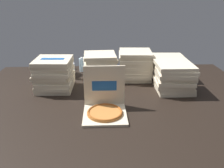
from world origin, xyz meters
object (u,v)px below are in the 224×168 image
object	(u,v)px
pizza_stack_left_mid	(168,67)
water_bottle_0	(51,70)
pizza_stack_right_near	(54,74)
water_bottle_5	(48,67)
open_pizza_box	(105,105)
pizza_stack_right_mid	(100,66)
water_bottle_4	(66,62)
pizza_stack_center_near	(135,65)
water_bottle_2	(86,67)
water_bottle_1	(82,65)
pizza_stack_left_near	(174,77)
water_bottle_3	(72,71)
ice_bucket	(64,69)

from	to	relation	value
pizza_stack_left_mid	water_bottle_0	size ratio (longest dim) A/B	2.18
pizza_stack_right_near	pizza_stack_left_mid	bearing A→B (deg)	13.24
water_bottle_5	pizza_stack_left_mid	bearing A→B (deg)	-7.73
open_pizza_box	pizza_stack_right_mid	distance (m)	0.95
water_bottle_4	water_bottle_5	size ratio (longest dim) A/B	1.00
pizza_stack_center_near	water_bottle_2	size ratio (longest dim) A/B	2.15
water_bottle_0	water_bottle_1	distance (m)	0.45
water_bottle_5	pizza_stack_right_near	bearing A→B (deg)	-71.01
pizza_stack_left_near	pizza_stack_right_near	bearing A→B (deg)	175.36
open_pizza_box	pizza_stack_right_near	xyz separation A→B (m)	(-0.57, 0.60, 0.10)
pizza_stack_center_near	water_bottle_3	distance (m)	0.82
pizza_stack_left_mid	water_bottle_4	xyz separation A→B (m)	(-1.40, 0.44, -0.04)
pizza_stack_right_mid	water_bottle_0	xyz separation A→B (m)	(-0.65, 0.06, -0.07)
pizza_stack_right_near	water_bottle_0	world-z (taller)	pizza_stack_right_near
open_pizza_box	pizza_stack_center_near	bearing A→B (deg)	66.07
water_bottle_1	water_bottle_3	bearing A→B (deg)	-110.51
water_bottle_0	water_bottle_2	world-z (taller)	same
pizza_stack_left_near	water_bottle_2	world-z (taller)	pizza_stack_left_near
open_pizza_box	ice_bucket	distance (m)	1.22
pizza_stack_right_mid	ice_bucket	size ratio (longest dim) A/B	1.65
water_bottle_2	water_bottle_5	world-z (taller)	same
pizza_stack_right_near	pizza_stack_center_near	distance (m)	1.03
pizza_stack_right_near	water_bottle_1	size ratio (longest dim) A/B	2.18
water_bottle_2	water_bottle_3	xyz separation A→B (m)	(-0.18, -0.18, 0.00)
pizza_stack_left_mid	ice_bucket	world-z (taller)	pizza_stack_left_mid
pizza_stack_right_mid	pizza_stack_left_mid	world-z (taller)	pizza_stack_right_mid
water_bottle_4	pizza_stack_left_mid	bearing A→B (deg)	-17.29
pizza_stack_left_near	water_bottle_3	distance (m)	1.29
ice_bucket	water_bottle_0	bearing A→B (deg)	-150.63
ice_bucket	water_bottle_1	bearing A→B (deg)	29.59
water_bottle_1	ice_bucket	bearing A→B (deg)	-150.41
open_pizza_box	pizza_stack_left_near	world-z (taller)	open_pizza_box
pizza_stack_center_near	water_bottle_3	bearing A→B (deg)	177.93
water_bottle_1	water_bottle_5	distance (m)	0.46
open_pizza_box	pizza_stack_center_near	distance (m)	1.01
pizza_stack_center_near	ice_bucket	distance (m)	0.96
water_bottle_2	water_bottle_4	size ratio (longest dim) A/B	1.00
pizza_stack_left_mid	ice_bucket	bearing A→B (deg)	173.31
pizza_stack_right_mid	ice_bucket	bearing A→B (deg)	162.49
water_bottle_2	water_bottle_4	bearing A→B (deg)	141.65
open_pizza_box	pizza_stack_center_near	world-z (taller)	open_pizza_box
ice_bucket	water_bottle_1	distance (m)	0.26
pizza_stack_left_mid	water_bottle_1	xyz separation A→B (m)	(-1.16, 0.29, -0.04)
pizza_stack_left_near	water_bottle_0	xyz separation A→B (m)	(-1.49, 0.52, -0.06)
open_pizza_box	water_bottle_1	distance (m)	1.27
pizza_stack_right_mid	pizza_stack_left_mid	distance (m)	0.90
water_bottle_3	pizza_stack_center_near	bearing A→B (deg)	-2.07
pizza_stack_center_near	water_bottle_1	bearing A→B (deg)	156.37
water_bottle_0	water_bottle_4	world-z (taller)	same
water_bottle_1	water_bottle_3	world-z (taller)	same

